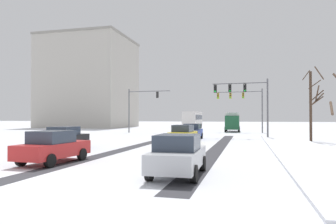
{
  "coord_description": "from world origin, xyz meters",
  "views": [
    {
      "loc": [
        7.41,
        -9.95,
        2.3
      ],
      "look_at": [
        0.0,
        19.18,
        2.8
      ],
      "focal_mm": 33.13,
      "sensor_mm": 36.0,
      "label": 1
    }
  ],
  "objects_px": {
    "car_red_fourth": "(53,147)",
    "bare_tree_sidewalk_mid": "(312,102)",
    "traffic_signal_near_right": "(245,95)",
    "traffic_signal_far_left": "(140,103)",
    "car_yellow_cab_second": "(183,134)",
    "office_building_far_left_block": "(89,83)",
    "car_blue_lead": "(192,131)",
    "car_black_third": "(65,138)",
    "traffic_signal_far_right": "(243,100)",
    "bus_oncoming": "(193,119)",
    "car_silver_fifth": "(178,155)",
    "box_truck_delivery": "(232,121)"
  },
  "relations": [
    {
      "from": "car_red_fourth",
      "to": "bare_tree_sidewalk_mid",
      "type": "bearing_deg",
      "value": 49.72
    },
    {
      "from": "traffic_signal_near_right",
      "to": "car_red_fourth",
      "type": "relative_size",
      "value": 1.55
    },
    {
      "from": "car_red_fourth",
      "to": "traffic_signal_far_left",
      "type": "bearing_deg",
      "value": 101.18
    },
    {
      "from": "car_yellow_cab_second",
      "to": "office_building_far_left_block",
      "type": "height_order",
      "value": "office_building_far_left_block"
    },
    {
      "from": "traffic_signal_near_right",
      "to": "car_blue_lead",
      "type": "xyz_separation_m",
      "value": [
        -5.29,
        -3.67,
        -3.98
      ]
    },
    {
      "from": "car_black_third",
      "to": "traffic_signal_far_right",
      "type": "bearing_deg",
      "value": 66.34
    },
    {
      "from": "bare_tree_sidewalk_mid",
      "to": "office_building_far_left_block",
      "type": "bearing_deg",
      "value": 141.34
    },
    {
      "from": "car_yellow_cab_second",
      "to": "car_red_fourth",
      "type": "relative_size",
      "value": 1.0
    },
    {
      "from": "traffic_signal_far_right",
      "to": "traffic_signal_near_right",
      "type": "height_order",
      "value": "same"
    },
    {
      "from": "car_blue_lead",
      "to": "bus_oncoming",
      "type": "xyz_separation_m",
      "value": [
        -4.92,
        29.18,
        1.18
      ]
    },
    {
      "from": "car_yellow_cab_second",
      "to": "bare_tree_sidewalk_mid",
      "type": "bearing_deg",
      "value": 23.85
    },
    {
      "from": "traffic_signal_far_left",
      "to": "bus_oncoming",
      "type": "xyz_separation_m",
      "value": [
        4.85,
        17.66,
        -2.46
      ]
    },
    {
      "from": "office_building_far_left_block",
      "to": "car_silver_fifth",
      "type": "bearing_deg",
      "value": -58.27
    },
    {
      "from": "box_truck_delivery",
      "to": "office_building_far_left_block",
      "type": "height_order",
      "value": "office_building_far_left_block"
    },
    {
      "from": "car_black_third",
      "to": "traffic_signal_near_right",
      "type": "bearing_deg",
      "value": 51.48
    },
    {
      "from": "traffic_signal_far_left",
      "to": "car_red_fourth",
      "type": "height_order",
      "value": "traffic_signal_far_left"
    },
    {
      "from": "car_blue_lead",
      "to": "car_silver_fifth",
      "type": "xyz_separation_m",
      "value": [
        2.86,
        -19.87,
        0.0
      ]
    },
    {
      "from": "car_blue_lead",
      "to": "car_black_third",
      "type": "height_order",
      "value": "same"
    },
    {
      "from": "car_black_third",
      "to": "bare_tree_sidewalk_mid",
      "type": "relative_size",
      "value": 0.59
    },
    {
      "from": "car_red_fourth",
      "to": "box_truck_delivery",
      "type": "height_order",
      "value": "box_truck_delivery"
    },
    {
      "from": "traffic_signal_far_left",
      "to": "bare_tree_sidewalk_mid",
      "type": "relative_size",
      "value": 0.94
    },
    {
      "from": "office_building_far_left_block",
      "to": "box_truck_delivery",
      "type": "bearing_deg",
      "value": -22.96
    },
    {
      "from": "traffic_signal_near_right",
      "to": "box_truck_delivery",
      "type": "xyz_separation_m",
      "value": [
        -2.04,
        15.39,
        -3.16
      ]
    },
    {
      "from": "traffic_signal_far_right",
      "to": "car_silver_fifth",
      "type": "xyz_separation_m",
      "value": [
        -2.09,
        -35.58,
        -4.0
      ]
    },
    {
      "from": "traffic_signal_far_left",
      "to": "traffic_signal_far_right",
      "type": "relative_size",
      "value": 0.94
    },
    {
      "from": "office_building_far_left_block",
      "to": "traffic_signal_far_left",
      "type": "bearing_deg",
      "value": -47.01
    },
    {
      "from": "bus_oncoming",
      "to": "box_truck_delivery",
      "type": "height_order",
      "value": "bus_oncoming"
    },
    {
      "from": "traffic_signal_near_right",
      "to": "car_red_fourth",
      "type": "height_order",
      "value": "traffic_signal_near_right"
    },
    {
      "from": "car_red_fourth",
      "to": "traffic_signal_near_right",
      "type": "bearing_deg",
      "value": 67.2
    },
    {
      "from": "car_yellow_cab_second",
      "to": "box_truck_delivery",
      "type": "height_order",
      "value": "box_truck_delivery"
    },
    {
      "from": "bus_oncoming",
      "to": "office_building_far_left_block",
      "type": "height_order",
      "value": "office_building_far_left_block"
    },
    {
      "from": "traffic_signal_far_left",
      "to": "car_yellow_cab_second",
      "type": "xyz_separation_m",
      "value": [
        9.84,
        -16.6,
        -3.64
      ]
    },
    {
      "from": "car_blue_lead",
      "to": "office_building_far_left_block",
      "type": "xyz_separation_m",
      "value": [
        -29.89,
        33.1,
        9.45
      ]
    },
    {
      "from": "traffic_signal_far_left",
      "to": "bus_oncoming",
      "type": "bearing_deg",
      "value": 74.64
    },
    {
      "from": "car_blue_lead",
      "to": "traffic_signal_far_left",
      "type": "bearing_deg",
      "value": 130.3
    },
    {
      "from": "box_truck_delivery",
      "to": "traffic_signal_far_left",
      "type": "bearing_deg",
      "value": -149.94
    },
    {
      "from": "bus_oncoming",
      "to": "bare_tree_sidewalk_mid",
      "type": "bearing_deg",
      "value": -60.64
    },
    {
      "from": "traffic_signal_near_right",
      "to": "car_blue_lead",
      "type": "relative_size",
      "value": 1.57
    },
    {
      "from": "traffic_signal_near_right",
      "to": "car_red_fourth",
      "type": "bearing_deg",
      "value": -112.8
    },
    {
      "from": "traffic_signal_near_right",
      "to": "traffic_signal_far_right",
      "type": "bearing_deg",
      "value": 91.61
    },
    {
      "from": "car_yellow_cab_second",
      "to": "traffic_signal_near_right",
      "type": "bearing_deg",
      "value": 59.13
    },
    {
      "from": "car_blue_lead",
      "to": "car_red_fourth",
      "type": "distance_m",
      "value": 18.61
    },
    {
      "from": "car_yellow_cab_second",
      "to": "car_red_fourth",
      "type": "bearing_deg",
      "value": -106.8
    },
    {
      "from": "bus_oncoming",
      "to": "office_building_far_left_block",
      "type": "relative_size",
      "value": 0.54
    },
    {
      "from": "traffic_signal_far_right",
      "to": "car_black_third",
      "type": "distance_m",
      "value": 30.55
    },
    {
      "from": "car_silver_fifth",
      "to": "box_truck_delivery",
      "type": "relative_size",
      "value": 0.55
    },
    {
      "from": "car_red_fourth",
      "to": "bus_oncoming",
      "type": "distance_m",
      "value": 47.4
    },
    {
      "from": "car_yellow_cab_second",
      "to": "car_black_third",
      "type": "bearing_deg",
      "value": -136.26
    },
    {
      "from": "car_silver_fifth",
      "to": "bare_tree_sidewalk_mid",
      "type": "distance_m",
      "value": 21.84
    },
    {
      "from": "box_truck_delivery",
      "to": "bare_tree_sidewalk_mid",
      "type": "distance_m",
      "value": 20.89
    }
  ]
}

